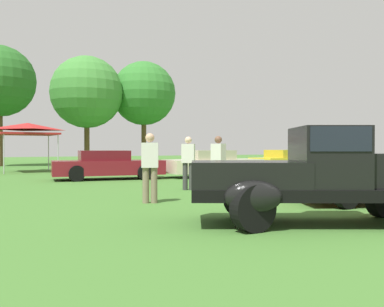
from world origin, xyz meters
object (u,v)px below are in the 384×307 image
object	(u,v)px
feature_pickup_truck	(322,175)
canopy_tent_left_field	(28,128)
show_car_cream	(213,164)
spectator_near_truck	(218,162)
show_car_yellow	(288,161)
show_car_burgundy	(108,165)
spectator_far_side	(188,161)
spectator_between_cars	(150,165)

from	to	relation	value
feature_pickup_truck	canopy_tent_left_field	world-z (taller)	canopy_tent_left_field
show_car_cream	canopy_tent_left_field	size ratio (longest dim) A/B	1.53
spectator_near_truck	canopy_tent_left_field	distance (m)	14.63
feature_pickup_truck	show_car_yellow	distance (m)	16.49
show_car_yellow	canopy_tent_left_field	distance (m)	14.55
show_car_cream	show_car_burgundy	bearing A→B (deg)	170.86
spectator_far_side	canopy_tent_left_field	world-z (taller)	canopy_tent_left_field
feature_pickup_truck	show_car_cream	xyz separation A→B (m)	(4.78, 11.21, -0.27)
canopy_tent_left_field	show_car_cream	bearing A→B (deg)	-50.07
canopy_tent_left_field	spectator_far_side	bearing A→B (deg)	-77.30
feature_pickup_truck	spectator_near_truck	distance (m)	5.44
show_car_yellow	spectator_between_cars	distance (m)	14.84
canopy_tent_left_field	show_car_burgundy	bearing A→B (deg)	-74.14
show_car_yellow	spectator_near_truck	world-z (taller)	spectator_near_truck
spectator_near_truck	spectator_between_cars	size ratio (longest dim) A/B	1.00
show_car_cream	spectator_between_cars	size ratio (longest dim) A/B	2.71
show_car_burgundy	show_car_cream	distance (m)	4.84
show_car_burgundy	spectator_between_cars	world-z (taller)	spectator_between_cars
feature_pickup_truck	show_car_burgundy	bearing A→B (deg)	90.00
show_car_cream	spectator_between_cars	xyz separation A→B (m)	(-6.29, -7.15, 0.31)
spectator_far_side	show_car_yellow	bearing A→B (deg)	32.58
show_car_yellow	spectator_far_side	distance (m)	11.61
spectator_far_side	show_car_burgundy	bearing A→B (deg)	98.37
spectator_between_cars	canopy_tent_left_field	world-z (taller)	canopy_tent_left_field
show_car_burgundy	spectator_far_side	distance (m)	5.66
show_car_yellow	spectator_between_cars	size ratio (longest dim) A/B	2.76
show_car_yellow	canopy_tent_left_field	size ratio (longest dim) A/B	1.56
show_car_cream	spectator_between_cars	world-z (taller)	spectator_between_cars
show_car_yellow	spectator_near_truck	bearing A→B (deg)	-141.89
spectator_between_cars	spectator_near_truck	bearing A→B (deg)	24.17
feature_pickup_truck	show_car_yellow	xyz separation A→B (m)	(10.60, 12.63, -0.27)
spectator_near_truck	spectator_far_side	distance (m)	1.17
feature_pickup_truck	show_car_yellow	bearing A→B (deg)	49.99
canopy_tent_left_field	feature_pickup_truck	bearing A→B (deg)	-83.77
spectator_between_cars	spectator_far_side	distance (m)	3.29
feature_pickup_truck	show_car_cream	size ratio (longest dim) A/B	1.01
show_car_burgundy	canopy_tent_left_field	distance (m)	7.98
spectator_between_cars	feature_pickup_truck	bearing A→B (deg)	-69.59
show_car_burgundy	spectator_between_cars	xyz separation A→B (m)	(-1.51, -7.92, 0.31)
feature_pickup_truck	canopy_tent_left_field	xyz separation A→B (m)	(-2.12, 19.45, 1.55)
spectator_far_side	feature_pickup_truck	bearing A→B (deg)	-97.35
show_car_burgundy	show_car_cream	xyz separation A→B (m)	(4.78, -0.77, -0.00)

